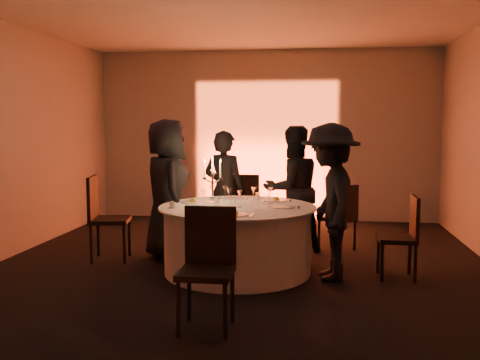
# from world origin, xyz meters

# --- Properties ---
(floor) EXTENTS (7.00, 7.00, 0.00)m
(floor) POSITION_xyz_m (0.00, 0.00, 0.00)
(floor) COLOR black
(floor) RESTS_ON ground
(ceiling) EXTENTS (7.00, 7.00, 0.00)m
(ceiling) POSITION_xyz_m (0.00, 0.00, 3.00)
(ceiling) COLOR silver
(ceiling) RESTS_ON wall_back
(wall_back) EXTENTS (7.00, 0.00, 7.00)m
(wall_back) POSITION_xyz_m (0.00, 3.50, 1.50)
(wall_back) COLOR #B2ADA5
(wall_back) RESTS_ON floor
(wall_front) EXTENTS (7.00, 0.00, 7.00)m
(wall_front) POSITION_xyz_m (0.00, -3.50, 1.50)
(wall_front) COLOR #B2ADA5
(wall_front) RESTS_ON floor
(uplighter_fixture) EXTENTS (0.25, 0.12, 0.10)m
(uplighter_fixture) POSITION_xyz_m (0.00, 3.20, 0.05)
(uplighter_fixture) COLOR black
(uplighter_fixture) RESTS_ON floor
(banquet_table) EXTENTS (1.80, 1.80, 0.77)m
(banquet_table) POSITION_xyz_m (0.00, 0.00, 0.38)
(banquet_table) COLOR black
(banquet_table) RESTS_ON floor
(chair_left) EXTENTS (0.54, 0.54, 1.06)m
(chair_left) POSITION_xyz_m (-1.75, 0.30, 0.60)
(chair_left) COLOR black
(chair_left) RESTS_ON floor
(chair_back_left) EXTENTS (0.45, 0.45, 0.98)m
(chair_back_left) POSITION_xyz_m (-0.13, 1.75, 0.55)
(chair_back_left) COLOR black
(chair_back_left) RESTS_ON floor
(chair_back_right) EXTENTS (0.56, 0.56, 0.90)m
(chair_back_right) POSITION_xyz_m (1.23, 1.22, 0.50)
(chair_back_right) COLOR black
(chair_back_right) RESTS_ON floor
(chair_right) EXTENTS (0.40, 0.40, 0.92)m
(chair_right) POSITION_xyz_m (1.86, -0.00, 0.52)
(chair_right) COLOR black
(chair_right) RESTS_ON floor
(chair_front) EXTENTS (0.44, 0.44, 1.01)m
(chair_front) POSITION_xyz_m (-0.00, -1.69, 0.57)
(chair_front) COLOR black
(chair_front) RESTS_ON floor
(guest_left) EXTENTS (0.89, 1.02, 1.77)m
(guest_left) POSITION_xyz_m (-0.97, 0.49, 0.88)
(guest_left) COLOR black
(guest_left) RESTS_ON floor
(guest_back_left) EXTENTS (0.68, 0.55, 1.62)m
(guest_back_left) POSITION_xyz_m (-0.34, 1.09, 0.81)
(guest_back_left) COLOR black
(guest_back_left) RESTS_ON floor
(guest_back_right) EXTENTS (1.02, 0.95, 1.68)m
(guest_back_right) POSITION_xyz_m (0.58, 1.06, 0.84)
(guest_back_right) COLOR black
(guest_back_right) RESTS_ON floor
(guest_right) EXTENTS (0.77, 1.18, 1.72)m
(guest_right) POSITION_xyz_m (1.04, -0.13, 0.86)
(guest_right) COLOR black
(guest_right) RESTS_ON floor
(plate_left) EXTENTS (0.36, 0.28, 0.08)m
(plate_left) POSITION_xyz_m (-0.57, 0.18, 0.79)
(plate_left) COLOR white
(plate_left) RESTS_ON banquet_table
(plate_back_left) EXTENTS (0.36, 0.28, 0.01)m
(plate_back_left) POSITION_xyz_m (-0.13, 0.54, 0.78)
(plate_back_left) COLOR white
(plate_back_left) RESTS_ON banquet_table
(plate_back_right) EXTENTS (0.35, 0.27, 0.08)m
(plate_back_right) POSITION_xyz_m (0.41, 0.48, 0.79)
(plate_back_right) COLOR white
(plate_back_right) RESTS_ON banquet_table
(plate_right) EXTENTS (0.36, 0.26, 0.01)m
(plate_right) POSITION_xyz_m (0.53, -0.05, 0.78)
(plate_right) COLOR white
(plate_right) RESTS_ON banquet_table
(plate_front) EXTENTS (0.35, 0.26, 0.08)m
(plate_front) POSITION_xyz_m (0.07, -0.62, 0.79)
(plate_front) COLOR white
(plate_front) RESTS_ON banquet_table
(coffee_cup) EXTENTS (0.11, 0.11, 0.07)m
(coffee_cup) POSITION_xyz_m (-0.70, -0.24, 0.80)
(coffee_cup) COLOR white
(coffee_cup) RESTS_ON banquet_table
(candelabra) EXTENTS (0.24, 0.11, 0.57)m
(candelabra) POSITION_xyz_m (-0.33, 0.18, 0.97)
(candelabra) COLOR silver
(candelabra) RESTS_ON banquet_table
(wine_glass_a) EXTENTS (0.07, 0.07, 0.19)m
(wine_glass_a) POSITION_xyz_m (0.15, 0.25, 0.91)
(wine_glass_a) COLOR white
(wine_glass_a) RESTS_ON banquet_table
(wine_glass_b) EXTENTS (0.07, 0.07, 0.19)m
(wine_glass_b) POSITION_xyz_m (-0.39, -0.02, 0.91)
(wine_glass_b) COLOR white
(wine_glass_b) RESTS_ON banquet_table
(wine_glass_c) EXTENTS (0.07, 0.07, 0.19)m
(wine_glass_c) POSITION_xyz_m (-0.38, 0.40, 0.91)
(wine_glass_c) COLOR white
(wine_glass_c) RESTS_ON banquet_table
(wine_glass_d) EXTENTS (0.07, 0.07, 0.19)m
(wine_glass_d) POSITION_xyz_m (-0.12, 0.12, 0.91)
(wine_glass_d) COLOR white
(wine_glass_d) RESTS_ON banquet_table
(wine_glass_e) EXTENTS (0.07, 0.07, 0.19)m
(wine_glass_e) POSITION_xyz_m (-0.20, 0.36, 0.91)
(wine_glass_e) COLOR white
(wine_glass_e) RESTS_ON banquet_table
(wine_glass_f) EXTENTS (0.07, 0.07, 0.19)m
(wine_glass_f) POSITION_xyz_m (0.36, 0.24, 0.91)
(wine_glass_f) COLOR white
(wine_glass_f) RESTS_ON banquet_table
(wine_glass_g) EXTENTS (0.07, 0.07, 0.19)m
(wine_glass_g) POSITION_xyz_m (0.26, -0.20, 0.91)
(wine_glass_g) COLOR white
(wine_glass_g) RESTS_ON banquet_table
(wine_glass_h) EXTENTS (0.07, 0.07, 0.19)m
(wine_glass_h) POSITION_xyz_m (0.04, -0.09, 0.91)
(wine_glass_h) COLOR white
(wine_glass_h) RESTS_ON banquet_table
(tumbler_a) EXTENTS (0.07, 0.07, 0.09)m
(tumbler_a) POSITION_xyz_m (-0.25, 0.01, 0.82)
(tumbler_a) COLOR white
(tumbler_a) RESTS_ON banquet_table
(tumbler_b) EXTENTS (0.07, 0.07, 0.09)m
(tumbler_b) POSITION_xyz_m (-0.08, 0.20, 0.82)
(tumbler_b) COLOR white
(tumbler_b) RESTS_ON banquet_table
(tumbler_c) EXTENTS (0.07, 0.07, 0.09)m
(tumbler_c) POSITION_xyz_m (0.30, 0.39, 0.82)
(tumbler_c) COLOR white
(tumbler_c) RESTS_ON banquet_table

